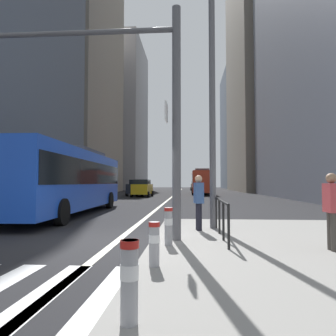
{
  "coord_description": "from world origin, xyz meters",
  "views": [
    {
      "loc": [
        1.96,
        -8.11,
        1.58
      ],
      "look_at": [
        -0.94,
        33.03,
        3.59
      ],
      "focal_mm": 32.5,
      "sensor_mm": 36.0,
      "label": 1
    }
  ],
  "objects_px": {
    "traffic_signal_gantry": "(88,85)",
    "bollard_front": "(129,277)",
    "car_receding_near": "(199,186)",
    "bollard_left": "(154,241)",
    "bollard_right": "(168,224)",
    "city_bus_blue_oncoming": "(68,178)",
    "car_oncoming_far": "(142,188)",
    "street_lamp_post": "(212,69)",
    "car_oncoming_mid": "(137,188)",
    "pedestrian_walking": "(199,200)",
    "pedestrian_waiting": "(332,207)",
    "car_receding_far": "(195,186)",
    "city_bus_red_receding": "(201,181)"
  },
  "relations": [
    {
      "from": "city_bus_red_receding",
      "to": "car_oncoming_far",
      "type": "bearing_deg",
      "value": -130.16
    },
    {
      "from": "traffic_signal_gantry",
      "to": "bollard_left",
      "type": "xyz_separation_m",
      "value": [
        2.04,
        -2.4,
        -3.57
      ]
    },
    {
      "from": "city_bus_blue_oncoming",
      "to": "pedestrian_waiting",
      "type": "height_order",
      "value": "city_bus_blue_oncoming"
    },
    {
      "from": "bollard_front",
      "to": "bollard_right",
      "type": "distance_m",
      "value": 3.94
    },
    {
      "from": "car_oncoming_far",
      "to": "street_lamp_post",
      "type": "distance_m",
      "value": 25.42
    },
    {
      "from": "bollard_right",
      "to": "pedestrian_walking",
      "type": "relative_size",
      "value": 0.52
    },
    {
      "from": "traffic_signal_gantry",
      "to": "street_lamp_post",
      "type": "relative_size",
      "value": 0.86
    },
    {
      "from": "bollard_right",
      "to": "car_oncoming_mid",
      "type": "bearing_deg",
      "value": 101.25
    },
    {
      "from": "bollard_front",
      "to": "pedestrian_waiting",
      "type": "distance_m",
      "value": 5.16
    },
    {
      "from": "car_oncoming_far",
      "to": "traffic_signal_gantry",
      "type": "xyz_separation_m",
      "value": [
        2.66,
        -26.44,
        3.16
      ]
    },
    {
      "from": "city_bus_red_receding",
      "to": "traffic_signal_gantry",
      "type": "relative_size",
      "value": 1.64
    },
    {
      "from": "city_bus_red_receding",
      "to": "pedestrian_walking",
      "type": "xyz_separation_m",
      "value": [
        -1.37,
        -33.04,
        -0.77
      ]
    },
    {
      "from": "bollard_right",
      "to": "bollard_front",
      "type": "bearing_deg",
      "value": -91.87
    },
    {
      "from": "city_bus_red_receding",
      "to": "street_lamp_post",
      "type": "height_order",
      "value": "street_lamp_post"
    },
    {
      "from": "street_lamp_post",
      "to": "car_receding_far",
      "type": "bearing_deg",
      "value": 89.49
    },
    {
      "from": "city_bus_blue_oncoming",
      "to": "bollard_right",
      "type": "xyz_separation_m",
      "value": [
        5.55,
        -7.74,
        -1.21
      ]
    },
    {
      "from": "car_oncoming_mid",
      "to": "bollard_right",
      "type": "xyz_separation_m",
      "value": [
        5.88,
        -29.57,
        -0.36
      ]
    },
    {
      "from": "bollard_left",
      "to": "pedestrian_walking",
      "type": "xyz_separation_m",
      "value": [
        0.89,
        4.03,
        0.5
      ]
    },
    {
      "from": "car_receding_near",
      "to": "bollard_left",
      "type": "height_order",
      "value": "car_receding_near"
    },
    {
      "from": "traffic_signal_gantry",
      "to": "city_bus_red_receding",
      "type": "bearing_deg",
      "value": 82.95
    },
    {
      "from": "car_receding_near",
      "to": "pedestrian_walking",
      "type": "distance_m",
      "value": 50.34
    },
    {
      "from": "car_receding_near",
      "to": "bollard_right",
      "type": "xyz_separation_m",
      "value": [
        -2.39,
        -52.55,
        -0.36
      ]
    },
    {
      "from": "traffic_signal_gantry",
      "to": "bollard_front",
      "type": "relative_size",
      "value": 8.12
    },
    {
      "from": "city_bus_blue_oncoming",
      "to": "car_oncoming_far",
      "type": "height_order",
      "value": "city_bus_blue_oncoming"
    },
    {
      "from": "pedestrian_walking",
      "to": "pedestrian_waiting",
      "type": "bearing_deg",
      "value": -42.93
    },
    {
      "from": "city_bus_blue_oncoming",
      "to": "car_receding_far",
      "type": "height_order",
      "value": "city_bus_blue_oncoming"
    },
    {
      "from": "car_oncoming_far",
      "to": "bollard_right",
      "type": "xyz_separation_m",
      "value": [
        4.81,
        -27.05,
        -0.36
      ]
    },
    {
      "from": "city_bus_blue_oncoming",
      "to": "bollard_left",
      "type": "height_order",
      "value": "city_bus_blue_oncoming"
    },
    {
      "from": "car_oncoming_far",
      "to": "traffic_signal_gantry",
      "type": "height_order",
      "value": "traffic_signal_gantry"
    },
    {
      "from": "car_receding_far",
      "to": "pedestrian_walking",
      "type": "height_order",
      "value": "car_receding_far"
    },
    {
      "from": "car_oncoming_mid",
      "to": "bollard_left",
      "type": "height_order",
      "value": "car_oncoming_mid"
    },
    {
      "from": "bollard_right",
      "to": "pedestrian_waiting",
      "type": "height_order",
      "value": "pedestrian_waiting"
    },
    {
      "from": "bollard_left",
      "to": "pedestrian_waiting",
      "type": "distance_m",
      "value": 3.96
    },
    {
      "from": "traffic_signal_gantry",
      "to": "bollard_right",
      "type": "xyz_separation_m",
      "value": [
        2.16,
        -0.61,
        -3.52
      ]
    },
    {
      "from": "bollard_left",
      "to": "pedestrian_waiting",
      "type": "bearing_deg",
      "value": 21.99
    },
    {
      "from": "car_oncoming_far",
      "to": "street_lamp_post",
      "type": "xyz_separation_m",
      "value": [
        6.05,
        -24.32,
        4.29
      ]
    },
    {
      "from": "bollard_right",
      "to": "pedestrian_waiting",
      "type": "xyz_separation_m",
      "value": [
        3.52,
        -0.32,
        0.43
      ]
    },
    {
      "from": "car_oncoming_far",
      "to": "city_bus_blue_oncoming",
      "type": "bearing_deg",
      "value": -92.19
    },
    {
      "from": "car_receding_far",
      "to": "pedestrian_walking",
      "type": "distance_m",
      "value": 54.08
    },
    {
      "from": "city_bus_red_receding",
      "to": "traffic_signal_gantry",
      "type": "height_order",
      "value": "traffic_signal_gantry"
    },
    {
      "from": "traffic_signal_gantry",
      "to": "bollard_front",
      "type": "xyz_separation_m",
      "value": [
        2.03,
        -4.55,
        -3.53
      ]
    },
    {
      "from": "city_bus_red_receding",
      "to": "pedestrian_walking",
      "type": "bearing_deg",
      "value": -92.37
    },
    {
      "from": "car_oncoming_mid",
      "to": "car_oncoming_far",
      "type": "xyz_separation_m",
      "value": [
        1.07,
        -2.53,
        -0.0
      ]
    },
    {
      "from": "city_bus_blue_oncoming",
      "to": "bollard_front",
      "type": "bearing_deg",
      "value": -65.1
    },
    {
      "from": "bollard_front",
      "to": "car_receding_far",
      "type": "bearing_deg",
      "value": 88.26
    },
    {
      "from": "bollard_left",
      "to": "bollard_right",
      "type": "bearing_deg",
      "value": 86.07
    },
    {
      "from": "traffic_signal_gantry",
      "to": "bollard_left",
      "type": "distance_m",
      "value": 4.76
    },
    {
      "from": "bollard_right",
      "to": "pedestrian_waiting",
      "type": "relative_size",
      "value": 0.52
    },
    {
      "from": "car_receding_far",
      "to": "bollard_left",
      "type": "xyz_separation_m",
      "value": [
        -1.83,
        -58.11,
        -0.42
      ]
    },
    {
      "from": "traffic_signal_gantry",
      "to": "pedestrian_walking",
      "type": "xyz_separation_m",
      "value": [
        2.92,
        1.63,
        -3.08
      ]
    }
  ]
}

